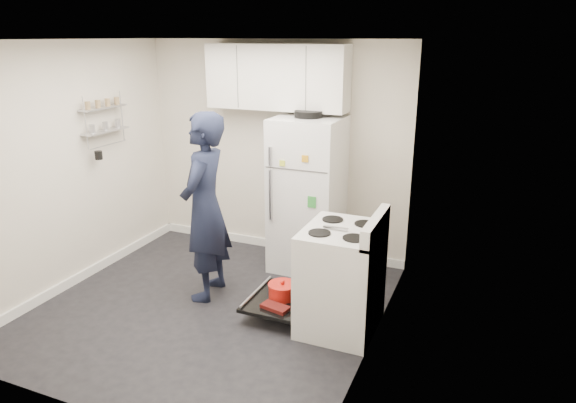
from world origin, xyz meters
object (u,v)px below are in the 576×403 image
at_px(person, 205,208).
at_px(electric_range, 340,279).
at_px(open_oven_door, 281,296).
at_px(refrigerator, 308,194).

bearing_deg(person, electric_range, 78.17).
bearing_deg(electric_range, open_oven_door, 179.24).
relative_size(electric_range, open_oven_door, 1.57).
xyz_separation_m(refrigerator, person, (-0.69, -1.02, 0.07)).
xyz_separation_m(electric_range, open_oven_door, (-0.58, 0.01, -0.29)).
bearing_deg(open_oven_door, electric_range, -0.76).
relative_size(open_oven_door, refrigerator, 0.39).
distance_m(open_oven_door, person, 1.12).
distance_m(open_oven_door, refrigerator, 1.29).
height_order(electric_range, open_oven_door, electric_range).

